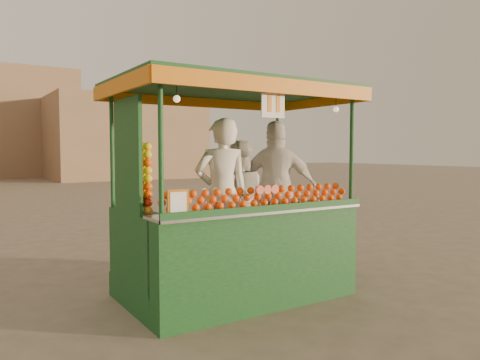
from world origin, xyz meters
TOP-DOWN VIEW (x-y plane):
  - ground at (0.00, 0.00)m, footprint 90.00×90.00m
  - building_right at (7.00, 24.00)m, footprint 9.00×6.00m
  - juice_cart at (0.13, -0.24)m, footprint 2.74×1.78m
  - vendor_left at (0.14, 0.05)m, footprint 0.75×0.59m
  - vendor_middle at (0.55, 0.33)m, footprint 0.95×0.89m
  - vendor_right at (1.06, 0.17)m, footprint 1.14×0.96m

SIDE VIEW (x-z plane):
  - ground at x=0.00m, z-range 0.00..0.00m
  - juice_cart at x=0.13m, z-range -0.43..2.06m
  - vendor_middle at x=0.55m, z-range 0.29..1.85m
  - vendor_left at x=0.14m, z-range 0.29..2.11m
  - vendor_right at x=1.06m, z-range 0.29..2.12m
  - building_right at x=7.00m, z-range 0.00..5.00m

